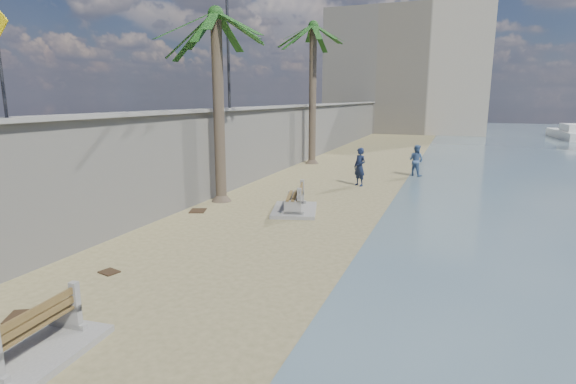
# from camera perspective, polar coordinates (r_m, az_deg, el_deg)

# --- Properties ---
(ground_plane) EXTENTS (140.00, 140.00, 0.00)m
(ground_plane) POSITION_cam_1_polar(r_m,az_deg,el_deg) (8.13, -15.11, -18.34)
(ground_plane) COLOR #908358
(seawall) EXTENTS (0.45, 70.00, 3.50)m
(seawall) POSITION_cam_1_polar(r_m,az_deg,el_deg) (27.41, 0.44, 7.09)
(seawall) COLOR gray
(seawall) RESTS_ON ground_plane
(wall_cap) EXTENTS (0.80, 70.00, 0.12)m
(wall_cap) POSITION_cam_1_polar(r_m,az_deg,el_deg) (27.32, 0.44, 10.86)
(wall_cap) COLOR gray
(wall_cap) RESTS_ON seawall
(end_building) EXTENTS (18.00, 12.00, 14.00)m
(end_building) POSITION_cam_1_polar(r_m,az_deg,el_deg) (58.03, 14.99, 14.41)
(end_building) COLOR #B7AA93
(end_building) RESTS_ON ground_plane
(bench_near) EXTENTS (1.62, 2.24, 0.89)m
(bench_near) POSITION_cam_1_polar(r_m,az_deg,el_deg) (8.44, -29.92, -15.44)
(bench_near) COLOR gray
(bench_near) RESTS_ON ground_plane
(bench_far) EXTENTS (2.08, 2.58, 0.94)m
(bench_far) POSITION_cam_1_polar(r_m,az_deg,el_deg) (16.15, 0.84, -1.10)
(bench_far) COLOR gray
(bench_far) RESTS_ON ground_plane
(palm_mid) EXTENTS (5.00, 5.00, 7.95)m
(palm_mid) POSITION_cam_1_polar(r_m,az_deg,el_deg) (17.88, -9.16, 21.13)
(palm_mid) COLOR brown
(palm_mid) RESTS_ON ground_plane
(palm_back) EXTENTS (5.00, 5.00, 9.10)m
(palm_back) POSITION_cam_1_polar(r_m,az_deg,el_deg) (28.28, 3.24, 20.05)
(palm_back) COLOR brown
(palm_back) RESTS_ON ground_plane
(streetlight) EXTENTS (0.28, 0.28, 5.12)m
(streetlight) POSITION_cam_1_polar(r_m,az_deg,el_deg) (20.12, -7.65, 19.22)
(streetlight) COLOR #2D2D33
(streetlight) RESTS_ON wall_cap
(person_a) EXTENTS (0.89, 0.82, 2.04)m
(person_a) POSITION_cam_1_polar(r_m,az_deg,el_deg) (21.12, 9.11, 3.52)
(person_a) COLOR #151E3B
(person_a) RESTS_ON ground_plane
(person_b) EXTENTS (1.09, 1.00, 1.82)m
(person_b) POSITION_cam_1_polar(r_m,az_deg,el_deg) (24.51, 15.97, 4.08)
(person_b) COLOR #44618E
(person_b) RESTS_ON ground_plane
(yacht_far) EXTENTS (3.12, 9.23, 1.50)m
(yacht_far) POSITION_cam_1_polar(r_m,az_deg,el_deg) (53.75, 32.28, 6.13)
(yacht_far) COLOR silver
(yacht_far) RESTS_ON bay_water
(debris_b) EXTENTS (0.63, 0.68, 0.03)m
(debris_b) POSITION_cam_1_polar(r_m,az_deg,el_deg) (10.10, -30.91, -13.39)
(debris_b) COLOR #382616
(debris_b) RESTS_ON ground_plane
(debris_c) EXTENTS (0.74, 0.82, 0.03)m
(debris_c) POSITION_cam_1_polar(r_m,az_deg,el_deg) (16.65, -11.39, -2.34)
(debris_c) COLOR #382616
(debris_c) RESTS_ON ground_plane
(debris_d) EXTENTS (0.50, 0.44, 0.03)m
(debris_d) POSITION_cam_1_polar(r_m,az_deg,el_deg) (11.54, -21.76, -9.41)
(debris_d) COLOR #382616
(debris_d) RESTS_ON ground_plane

